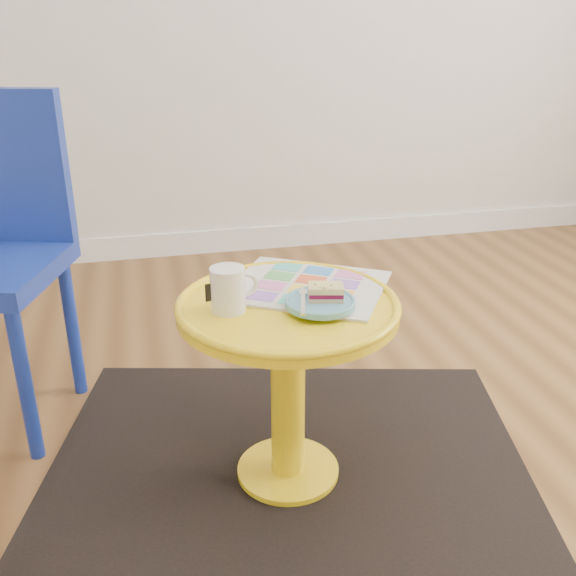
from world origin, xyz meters
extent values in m
plane|color=brown|center=(0.00, 0.00, 0.00)|extent=(4.00, 4.00, 0.00)
cube|color=white|center=(0.00, 1.99, 0.06)|extent=(4.00, 0.02, 0.12)
cube|color=black|center=(-0.38, 0.18, 0.00)|extent=(1.52, 1.38, 0.01)
cylinder|color=yellow|center=(-0.38, 0.18, 0.01)|extent=(0.27, 0.27, 0.02)
cylinder|color=yellow|center=(-0.38, 0.18, 0.25)|extent=(0.09, 0.09, 0.46)
cylinder|color=yellow|center=(-0.38, 0.18, 0.49)|extent=(0.53, 0.53, 0.03)
cylinder|color=#172E9A|center=(-1.04, 0.42, 0.23)|extent=(0.04, 0.04, 0.45)
cylinder|color=#172E9A|center=(-0.95, 0.74, 0.23)|extent=(0.04, 0.04, 0.45)
cube|color=silver|center=(-0.31, 0.26, 0.51)|extent=(0.48, 0.47, 0.01)
cylinder|color=white|center=(-0.52, 0.17, 0.56)|extent=(0.08, 0.08, 0.11)
torus|color=white|center=(-0.48, 0.18, 0.57)|extent=(0.06, 0.02, 0.06)
cylinder|color=#D1B78C|center=(-0.52, 0.17, 0.61)|extent=(0.07, 0.07, 0.01)
cylinder|color=#5AA2BE|center=(-0.31, 0.12, 0.52)|extent=(0.06, 0.06, 0.01)
cylinder|color=#5AA2BE|center=(-0.31, 0.12, 0.53)|extent=(0.16, 0.16, 0.01)
cube|color=#D3BC8C|center=(-0.30, 0.13, 0.54)|extent=(0.09, 0.07, 0.01)
cube|color=maroon|center=(-0.30, 0.13, 0.55)|extent=(0.09, 0.07, 0.01)
cube|color=#EADB8C|center=(-0.30, 0.13, 0.56)|extent=(0.09, 0.07, 0.01)
cube|color=silver|center=(-0.36, 0.11, 0.53)|extent=(0.04, 0.11, 0.00)
cube|color=silver|center=(-0.34, 0.18, 0.53)|extent=(0.03, 0.04, 0.00)
camera|label=1|loc=(-0.70, -1.18, 1.14)|focal=40.00mm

